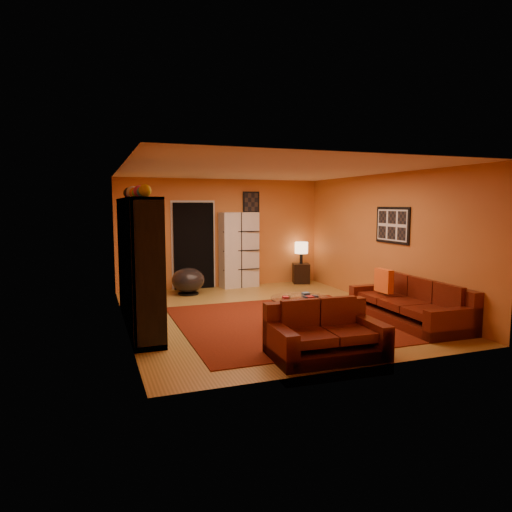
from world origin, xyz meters
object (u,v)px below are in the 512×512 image
object	(u,v)px
coffee_table	(300,301)
tv	(141,264)
table_lamp	(301,248)
sofa	(412,305)
loveseat	(324,334)
entertainment_unit	(138,262)
bowl_chair	(188,280)
side_table	(301,273)
storage_cabinet	(239,250)

from	to	relation	value
coffee_table	tv	bearing A→B (deg)	154.48
coffee_table	table_lamp	xyz separation A→B (m)	(1.86, 3.83, 0.45)
tv	sofa	size ratio (longest dim) A/B	0.43
loveseat	entertainment_unit	bearing A→B (deg)	43.94
coffee_table	loveseat	bearing A→B (deg)	-102.51
tv	table_lamp	bearing A→B (deg)	-57.66
bowl_chair	side_table	world-z (taller)	bowl_chair
coffee_table	sofa	bearing A→B (deg)	-8.37
sofa	storage_cabinet	distance (m)	4.57
bowl_chair	entertainment_unit	bearing A→B (deg)	-119.49
coffee_table	storage_cabinet	size ratio (longest dim) A/B	0.53
coffee_table	bowl_chair	bearing A→B (deg)	108.83
bowl_chair	side_table	xyz separation A→B (m)	(3.00, 0.47, -0.07)
entertainment_unit	side_table	size ratio (longest dim) A/B	6.00
storage_cabinet	table_lamp	bearing A→B (deg)	-7.71
tv	table_lamp	distance (m)	5.02
tv	bowl_chair	size ratio (longest dim) A/B	1.39
loveseat	storage_cabinet	world-z (taller)	storage_cabinet
tv	loveseat	size ratio (longest dim) A/B	0.67
bowl_chair	table_lamp	xyz separation A→B (m)	(3.00, 0.47, 0.58)
tv	table_lamp	xyz separation A→B (m)	(4.24, 2.69, -0.12)
entertainment_unit	table_lamp	distance (m)	5.10
tv	side_table	size ratio (longest dim) A/B	2.02
tv	storage_cabinet	distance (m)	3.77
storage_cabinet	bowl_chair	xyz separation A→B (m)	(-1.36, -0.52, -0.59)
entertainment_unit	sofa	xyz separation A→B (m)	(4.42, -1.37, -0.77)
sofa	loveseat	xyz separation A→B (m)	(-2.28, -1.05, 0.00)
table_lamp	entertainment_unit	bearing A→B (deg)	-147.36
entertainment_unit	loveseat	size ratio (longest dim) A/B	1.99
tv	coffee_table	distance (m)	2.71
table_lamp	side_table	bearing A→B (deg)	0.00
side_table	sofa	bearing A→B (deg)	-88.30
storage_cabinet	bowl_chair	world-z (taller)	storage_cabinet
sofa	storage_cabinet	size ratio (longest dim) A/B	1.29
coffee_table	side_table	distance (m)	4.26
entertainment_unit	table_lamp	bearing A→B (deg)	32.64
loveseat	side_table	xyz separation A→B (m)	(2.15, 5.17, -0.04)
loveseat	coffee_table	bearing A→B (deg)	-10.07
sofa	bowl_chair	xyz separation A→B (m)	(-3.12, 3.65, 0.03)
coffee_table	table_lamp	bearing A→B (deg)	64.13
side_table	coffee_table	bearing A→B (deg)	-115.87
sofa	loveseat	bearing A→B (deg)	-153.54
side_table	table_lamp	xyz separation A→B (m)	(0.00, 0.00, 0.64)
sofa	storage_cabinet	xyz separation A→B (m)	(-1.77, 4.17, 0.62)
tv	loveseat	xyz separation A→B (m)	(2.09, -2.48, -0.73)
coffee_table	storage_cabinet	bearing A→B (deg)	86.89
entertainment_unit	table_lamp	xyz separation A→B (m)	(4.29, 2.75, -0.16)
entertainment_unit	bowl_chair	size ratio (longest dim) A/B	4.11
sofa	bowl_chair	world-z (taller)	sofa
loveseat	table_lamp	distance (m)	5.63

